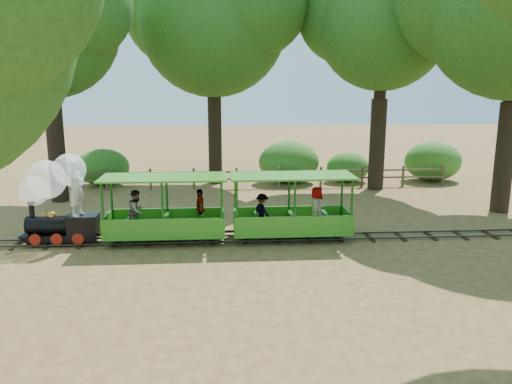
{
  "coord_description": "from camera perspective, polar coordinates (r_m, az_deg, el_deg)",
  "views": [
    {
      "loc": [
        -1.71,
        -15.01,
        4.81
      ],
      "look_at": [
        -0.62,
        0.5,
        1.45
      ],
      "focal_mm": 35.0,
      "sensor_mm": 36.0,
      "label": 1
    }
  ],
  "objects": [
    {
      "name": "shrub_mid_w",
      "position": [
        24.83,
        3.77,
        3.45
      ],
      "size": [
        3.01,
        2.31,
        2.08
      ],
      "primitive_type": "ellipsoid",
      "color": "#2D6B1E",
      "rests_on": "ground"
    },
    {
      "name": "shrub_west",
      "position": [
        25.29,
        -17.12,
        2.73
      ],
      "size": [
        2.56,
        1.97,
        1.77
      ],
      "primitive_type": "ellipsoid",
      "color": "#2D6B1E",
      "rests_on": "ground"
    },
    {
      "name": "carriage_rear",
      "position": [
        15.67,
        4.09,
        -2.57
      ],
      "size": [
        3.8,
        1.55,
        1.98
      ],
      "color": "#37891E",
      "rests_on": "track"
    },
    {
      "name": "oak_nc",
      "position": [
        24.82,
        -5.04,
        19.63
      ],
      "size": [
        8.75,
        7.7,
        11.18
      ],
      "color": "#2D2116",
      "rests_on": "ground"
    },
    {
      "name": "shrub_mid_e",
      "position": [
        25.45,
        10.47,
        2.81
      ],
      "size": [
        2.15,
        1.65,
        1.49
      ],
      "primitive_type": "ellipsoid",
      "color": "#2D6B1E",
      "rests_on": "ground"
    },
    {
      "name": "carriage_front",
      "position": [
        15.65,
        -10.43,
        -2.74
      ],
      "size": [
        3.8,
        1.55,
        1.98
      ],
      "color": "#37891E",
      "rests_on": "track"
    },
    {
      "name": "shrub_east",
      "position": [
        26.84,
        19.57,
        3.33
      ],
      "size": [
        2.88,
        2.21,
        1.99
      ],
      "primitive_type": "ellipsoid",
      "color": "#2D6B1E",
      "rests_on": "ground"
    },
    {
      "name": "fence",
      "position": [
        23.46,
        0.21,
        1.82
      ],
      "size": [
        18.1,
        0.1,
        1.0
      ],
      "color": "brown",
      "rests_on": "ground"
    },
    {
      "name": "locomotive",
      "position": [
        16.2,
        -21.99,
        -0.07
      ],
      "size": [
        2.47,
        1.16,
        2.84
      ],
      "color": "black",
      "rests_on": "ground"
    },
    {
      "name": "ground",
      "position": [
        15.86,
        2.36,
        -5.47
      ],
      "size": [
        90.0,
        90.0,
        0.0
      ],
      "primitive_type": "plane",
      "color": "#A37C46",
      "rests_on": "ground"
    },
    {
      "name": "oak_ne",
      "position": [
        23.88,
        14.28,
        18.83
      ],
      "size": [
        7.34,
        6.46,
        10.37
      ],
      "color": "#2D2116",
      "rests_on": "ground"
    },
    {
      "name": "oak_nw",
      "position": [
        22.31,
        -22.96,
        17.84
      ],
      "size": [
        7.12,
        6.27,
        9.93
      ],
      "color": "#2D2116",
      "rests_on": "ground"
    },
    {
      "name": "track",
      "position": [
        15.84,
        2.36,
        -5.23
      ],
      "size": [
        22.0,
        1.0,
        0.1
      ],
      "color": "#3F3D3A",
      "rests_on": "ground"
    }
  ]
}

